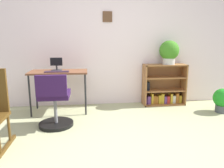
# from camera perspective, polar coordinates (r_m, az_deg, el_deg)

# --- Properties ---
(ground_plane) EXTENTS (6.24, 6.24, 0.00)m
(ground_plane) POSITION_cam_1_polar(r_m,az_deg,el_deg) (2.52, 2.99, -19.26)
(ground_plane) COLOR #A0A379
(wall_back) EXTENTS (5.20, 0.12, 2.48)m
(wall_back) POSITION_cam_1_polar(r_m,az_deg,el_deg) (4.29, -1.70, 11.00)
(wall_back) COLOR silver
(wall_back) RESTS_ON ground_plane
(desk) EXTENTS (1.01, 0.53, 0.75)m
(desk) POSITION_cam_1_polar(r_m,az_deg,el_deg) (3.91, -14.07, 2.43)
(desk) COLOR brown
(desk) RESTS_ON ground_plane
(monitor) EXTENTS (0.21, 0.20, 0.23)m
(monitor) POSITION_cam_1_polar(r_m,az_deg,el_deg) (3.98, -14.65, 4.93)
(monitor) COLOR #262628
(monitor) RESTS_ON desk
(keyboard) EXTENTS (0.41, 0.11, 0.02)m
(keyboard) POSITION_cam_1_polar(r_m,az_deg,el_deg) (3.77, -14.57, 3.22)
(keyboard) COLOR #312037
(keyboard) RESTS_ON desk
(office_chair) EXTENTS (0.52, 0.55, 0.83)m
(office_chair) POSITION_cam_1_polar(r_m,az_deg,el_deg) (3.28, -15.12, -5.16)
(office_chair) COLOR black
(office_chair) RESTS_ON ground_plane
(bookshelf_low) EXTENTS (0.84, 0.30, 0.82)m
(bookshelf_low) POSITION_cam_1_polar(r_m,az_deg,el_deg) (4.45, 13.48, -0.75)
(bookshelf_low) COLOR #976134
(bookshelf_low) RESTS_ON ground_plane
(potted_plant_on_shelf) EXTENTS (0.38, 0.38, 0.46)m
(potted_plant_on_shelf) POSITION_cam_1_polar(r_m,az_deg,el_deg) (4.34, 15.06, 8.39)
(potted_plant_on_shelf) COLOR #B7B2A8
(potted_plant_on_shelf) RESTS_ON bookshelf_low
(potted_plant_floor) EXTENTS (0.34, 0.34, 0.44)m
(potted_plant_floor) POSITION_cam_1_polar(r_m,az_deg,el_deg) (4.34, 27.54, -3.69)
(potted_plant_floor) COLOR #474C51
(potted_plant_floor) RESTS_ON ground_plane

